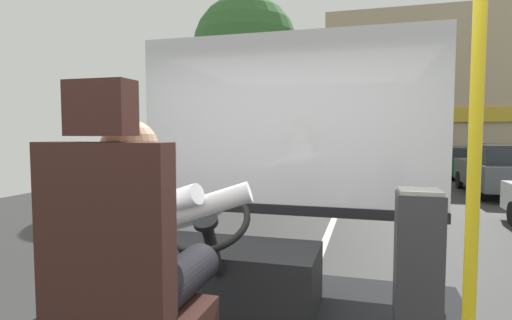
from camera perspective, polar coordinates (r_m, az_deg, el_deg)
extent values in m
cube|color=#353535|center=(10.58, 11.82, -6.04)|extent=(18.00, 44.00, 0.05)
cube|color=silver|center=(10.58, 11.82, -5.89)|extent=(0.12, 39.60, 0.00)
cube|color=#381E19|center=(1.46, -20.61, -10.72)|extent=(0.48, 0.10, 0.66)
cube|color=#381E19|center=(1.41, -21.05, 6.84)|extent=(0.22, 0.10, 0.18)
cylinder|color=black|center=(1.75, -10.95, -16.27)|extent=(0.18, 0.48, 0.18)
cylinder|color=black|center=(1.84, -16.55, -15.34)|extent=(0.18, 0.48, 0.18)
cylinder|color=silver|center=(1.60, -17.10, -11.56)|extent=(0.32, 0.32, 0.54)
cube|color=#B2842D|center=(1.72, -14.15, -8.18)|extent=(0.06, 0.01, 0.33)
sphere|color=#A37A5B|center=(1.54, -17.38, 1.60)|extent=(0.21, 0.21, 0.21)
cylinder|color=silver|center=(1.76, -9.83, -7.17)|extent=(0.58, 0.21, 0.26)
cylinder|color=silver|center=(1.85, -15.12, -6.72)|extent=(0.58, 0.21, 0.26)
cube|color=black|center=(2.77, -3.16, -15.99)|extent=(1.10, 0.56, 0.40)
cylinder|color=black|center=(2.35, -6.18, -12.24)|extent=(0.07, 0.25, 0.38)
torus|color=black|center=(2.22, -7.11, -8.62)|extent=(0.49, 0.45, 0.27)
cylinder|color=black|center=(2.22, -7.11, -8.62)|extent=(0.14, 0.13, 0.09)
cylinder|color=yellow|center=(1.55, 28.45, 0.60)|extent=(0.04, 0.04, 2.13)
cube|color=#333338|center=(2.26, 21.81, -14.99)|extent=(0.22, 0.22, 0.84)
cube|color=#9E9993|center=(2.16, 22.11, -4.09)|extent=(0.20, 0.20, 0.02)
cube|color=silver|center=(3.29, 4.03, 5.79)|extent=(2.50, 0.01, 1.40)
cube|color=black|center=(3.35, 3.97, -6.96)|extent=(2.50, 0.08, 0.08)
cylinder|color=#4C3828|center=(13.06, -1.46, 3.46)|extent=(0.31, 0.31, 3.36)
sphere|color=#31612D|center=(13.32, -1.49, 15.40)|extent=(3.31, 3.31, 3.31)
cube|color=tan|center=(21.48, 26.53, 8.33)|extent=(11.94, 4.62, 7.17)
cube|color=gold|center=(19.09, 27.79, 5.68)|extent=(11.46, 0.12, 0.60)
cube|color=#474C51|center=(13.49, 31.34, -1.68)|extent=(1.81, 3.83, 0.67)
cube|color=#282D33|center=(13.23, 31.70, 0.76)|extent=(1.49, 2.10, 0.51)
cylinder|color=black|center=(14.47, 26.74, -2.51)|extent=(0.14, 0.55, 0.55)
cylinder|color=black|center=(12.17, 28.89, -3.73)|extent=(0.14, 0.55, 0.55)
cube|color=#195633|center=(18.32, 26.26, -0.50)|extent=(1.86, 4.18, 0.55)
cube|color=#282D33|center=(18.05, 26.45, 0.98)|extent=(1.53, 2.30, 0.42)
cylinder|color=black|center=(19.79, 28.06, -1.06)|extent=(0.14, 0.45, 0.45)
cylinder|color=black|center=(19.48, 22.97, -0.98)|extent=(0.14, 0.45, 0.45)
cylinder|color=black|center=(17.28, 29.91, -1.79)|extent=(0.14, 0.45, 0.45)
cylinder|color=black|center=(16.92, 24.09, -1.71)|extent=(0.14, 0.45, 0.45)
cube|color=maroon|center=(24.17, 24.32, 0.70)|extent=(1.95, 4.08, 0.62)
cube|color=#282D33|center=(23.91, 24.44, 1.98)|extent=(1.60, 2.25, 0.48)
cylinder|color=black|center=(25.59, 25.92, 0.11)|extent=(0.14, 0.51, 0.51)
cylinder|color=black|center=(25.32, 21.79, 0.19)|extent=(0.14, 0.51, 0.51)
cylinder|color=black|center=(23.11, 27.04, -0.29)|extent=(0.14, 0.51, 0.51)
cylinder|color=black|center=(22.81, 22.48, -0.21)|extent=(0.14, 0.51, 0.51)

